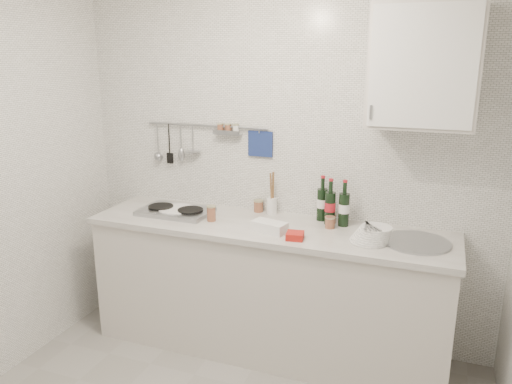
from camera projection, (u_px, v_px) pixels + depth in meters
back_wall at (282, 167)px, 3.51m from camera, size 3.00×0.02×2.50m
counter at (268, 291)px, 3.45m from camera, size 2.44×0.64×0.96m
wall_rail at (203, 138)px, 3.63m from camera, size 0.98×0.09×0.34m
wall_cabinet at (424, 66)px, 2.85m from camera, size 0.60×0.38×0.70m
plate_stack_hob at (175, 211)px, 3.56m from camera, size 0.27×0.27×0.03m
plate_stack_sink at (372, 235)px, 3.01m from camera, size 0.25×0.24×0.10m
wine_bottles at (332, 201)px, 3.32m from camera, size 0.24×0.14×0.31m
butter_dish at (269, 227)px, 3.18m from camera, size 0.24×0.16×0.07m
strawberry_punnet at (295, 236)px, 3.06m from camera, size 0.12×0.12×0.04m
utensil_crock at (272, 204)px, 3.54m from camera, size 0.08×0.08×0.31m
jar_a at (258, 206)px, 3.59m from camera, size 0.07×0.07×0.09m
jar_b at (332, 218)px, 3.35m from camera, size 0.06×0.06×0.07m
jar_c at (330, 222)px, 3.25m from camera, size 0.07×0.07×0.08m
jar_d at (211, 213)px, 3.39m from camera, size 0.06×0.06×0.11m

